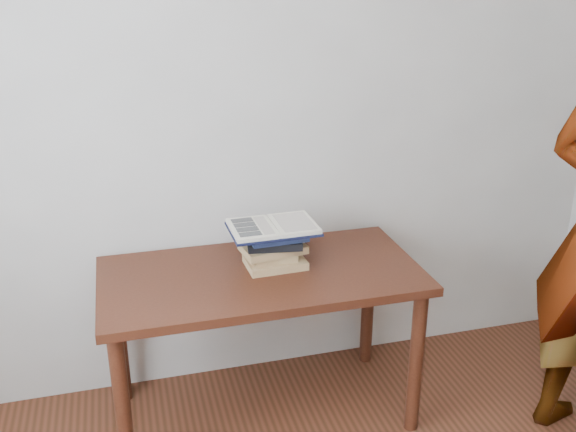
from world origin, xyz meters
name	(u,v)px	position (x,y,z in m)	size (l,w,h in m)	color
room_shell	(411,125)	(-0.08, 0.01, 1.63)	(3.54, 3.54, 2.62)	beige
desk	(262,293)	(-0.02, 1.38, 0.60)	(1.30, 0.65, 0.70)	#411E10
book_stack	(274,249)	(0.04, 1.42, 0.77)	(0.27, 0.20, 0.15)	#987D4E
open_book	(273,227)	(0.04, 1.44, 0.86)	(0.36, 0.25, 0.03)	black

